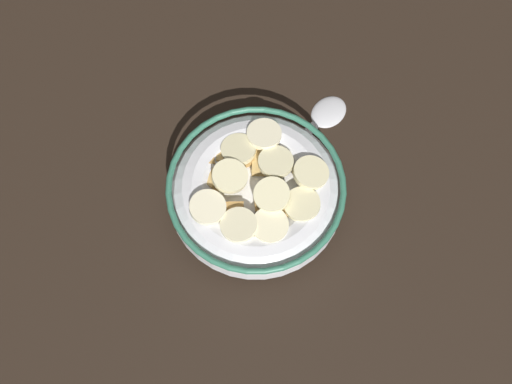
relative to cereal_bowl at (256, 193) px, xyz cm
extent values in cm
cube|color=black|center=(-0.01, -0.02, -3.76)|extent=(136.22, 136.22, 2.00)
cylinder|color=silver|center=(-0.01, -0.02, -2.46)|extent=(9.32, 9.32, 0.60)
torus|color=silver|center=(-0.01, -0.02, -0.32)|extent=(16.94, 16.94, 4.89)
torus|color=#337259|center=(-0.01, -0.02, 1.82)|extent=(17.03, 17.03, 0.60)
cylinder|color=white|center=(-0.01, -0.02, 0.69)|extent=(14.01, 14.01, 0.40)
cube|color=#AD7F42|center=(2.66, 4.18, 1.33)|extent=(2.18, 2.11, 1.01)
cube|color=#B78947|center=(4.88, 0.92, 1.26)|extent=(2.37, 2.34, 0.92)
cube|color=tan|center=(-4.43, 0.81, 1.42)|extent=(2.53, 2.55, 0.94)
cube|color=tan|center=(-2.25, 3.20, 1.35)|extent=(2.42, 2.40, 0.90)
cube|color=#AD7F42|center=(1.50, -0.68, 1.36)|extent=(2.58, 2.58, 0.97)
cube|color=#AD7F42|center=(-0.41, -3.21, 1.41)|extent=(2.56, 2.55, 0.90)
cube|color=#B78947|center=(-2.92, 1.49, 1.41)|extent=(2.45, 2.41, 1.02)
cube|color=tan|center=(-1.02, 2.01, 1.39)|extent=(2.52, 2.53, 0.88)
cube|color=#B78947|center=(-5.77, -0.75, 1.46)|extent=(2.57, 2.56, 0.93)
cube|color=tan|center=(0.23, 4.63, 1.23)|extent=(2.27, 2.21, 1.02)
cube|color=tan|center=(4.35, -2.67, 1.34)|extent=(2.56, 2.55, 0.95)
cube|color=tan|center=(3.20, 0.45, 1.43)|extent=(2.60, 2.60, 1.06)
cube|color=#AD7F42|center=(-2.42, -3.70, 1.46)|extent=(2.51, 2.52, 0.88)
cube|color=tan|center=(-4.15, -1.96, 1.23)|extent=(2.05, 2.02, 0.90)
cylinder|color=beige|center=(0.32, 2.93, 2.23)|extent=(4.42, 4.42, 1.12)
cylinder|color=beige|center=(-3.66, 1.76, 2.03)|extent=(4.14, 4.15, 1.15)
cylinder|color=beige|center=(1.88, 0.41, 2.56)|extent=(3.49, 3.53, 1.13)
cylinder|color=#F9EFC6|center=(-1.93, -4.63, 2.36)|extent=(4.69, 4.69, 1.10)
cylinder|color=#F4EABC|center=(1.31, -4.09, 2.13)|extent=(4.59, 4.60, 1.00)
cylinder|color=beige|center=(-2.35, -1.01, 2.45)|extent=(3.86, 3.88, 1.26)
cylinder|color=beige|center=(4.52, 1.19, 2.03)|extent=(4.72, 4.70, 1.03)
cylinder|color=#F4EABC|center=(3.50, -2.27, 2.05)|extent=(3.70, 3.70, 0.72)
cylinder|color=beige|center=(3.27, 4.11, 2.37)|extent=(3.63, 3.61, 1.30)
cylinder|color=#F9EFC6|center=(-2.73, 4.53, 2.21)|extent=(4.78, 4.79, 1.05)
ellipsoid|color=silver|center=(-0.61, 13.11, -2.36)|extent=(3.64, 4.58, 0.80)
cube|color=silver|center=(-1.05, 6.38, -2.58)|extent=(1.60, 9.17, 0.36)
camera|label=1|loc=(12.79, -15.59, 50.76)|focal=39.60mm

